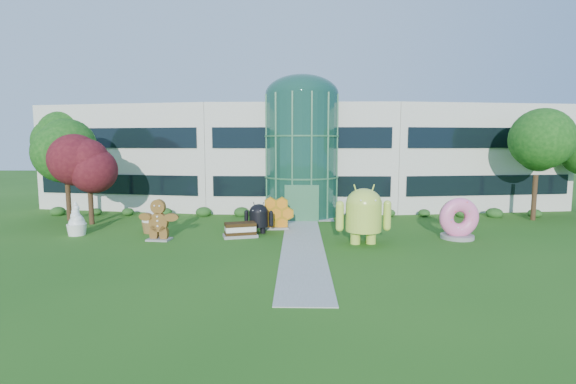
# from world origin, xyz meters

# --- Properties ---
(ground) EXTENTS (140.00, 140.00, 0.00)m
(ground) POSITION_xyz_m (0.00, 0.00, 0.00)
(ground) COLOR #215114
(ground) RESTS_ON ground
(building) EXTENTS (46.00, 15.00, 9.30)m
(building) POSITION_xyz_m (0.00, 18.00, 4.65)
(building) COLOR beige
(building) RESTS_ON ground
(atrium) EXTENTS (6.00, 6.00, 9.80)m
(atrium) POSITION_xyz_m (0.00, 12.00, 4.90)
(atrium) COLOR #194738
(atrium) RESTS_ON ground
(walkway) EXTENTS (2.40, 20.00, 0.04)m
(walkway) POSITION_xyz_m (0.00, 2.00, 0.02)
(walkway) COLOR #9E9E93
(walkway) RESTS_ON ground
(tree_red) EXTENTS (4.00, 4.00, 6.00)m
(tree_red) POSITION_xyz_m (-15.50, 7.50, 3.00)
(tree_red) COLOR #3F0C14
(tree_red) RESTS_ON ground
(trees_backdrop) EXTENTS (52.00, 8.00, 8.40)m
(trees_backdrop) POSITION_xyz_m (0.00, 13.00, 4.20)
(trees_backdrop) COLOR #104110
(trees_backdrop) RESTS_ON ground
(android_green) EXTENTS (3.62, 2.59, 3.88)m
(android_green) POSITION_xyz_m (3.58, 1.86, 1.94)
(android_green) COLOR #BBDA46
(android_green) RESTS_ON ground
(android_black) EXTENTS (2.17, 1.60, 2.29)m
(android_black) POSITION_xyz_m (-2.88, 4.65, 1.15)
(android_black) COLOR black
(android_black) RESTS_ON ground
(donut) EXTENTS (2.59, 1.39, 2.61)m
(donut) POSITION_xyz_m (9.67, 3.38, 1.30)
(donut) COLOR #E25686
(donut) RESTS_ON ground
(gingerbread) EXTENTS (2.87, 1.36, 2.56)m
(gingerbread) POSITION_xyz_m (-8.80, 2.48, 1.28)
(gingerbread) COLOR brown
(gingerbread) RESTS_ON ground
(ice_cream_sandwich) EXTENTS (2.34, 1.62, 0.95)m
(ice_cream_sandwich) POSITION_xyz_m (-3.93, 3.42, 0.47)
(ice_cream_sandwich) COLOR black
(ice_cream_sandwich) RESTS_ON ground
(honeycomb) EXTENTS (2.62, 1.04, 2.02)m
(honeycomb) POSITION_xyz_m (-1.79, 6.03, 1.01)
(honeycomb) COLOR orange
(honeycomb) RESTS_ON ground
(froyo) EXTENTS (1.70, 1.70, 2.22)m
(froyo) POSITION_xyz_m (-14.61, 3.77, 1.11)
(froyo) COLOR white
(froyo) RESTS_ON ground
(cupcake) EXTENTS (1.34, 1.34, 1.47)m
(cupcake) POSITION_xyz_m (-10.07, 4.62, 0.73)
(cupcake) COLOR white
(cupcake) RESTS_ON ground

